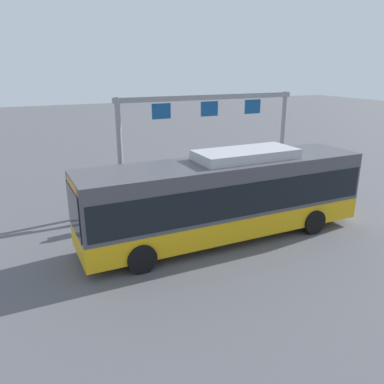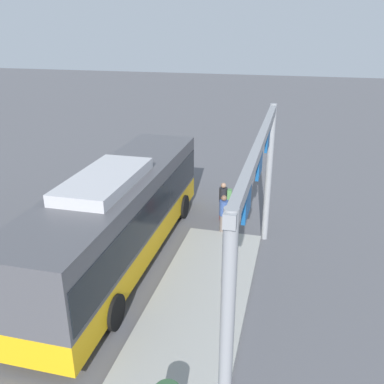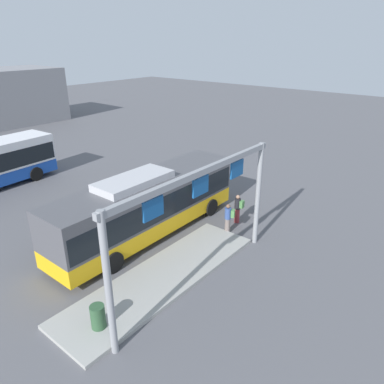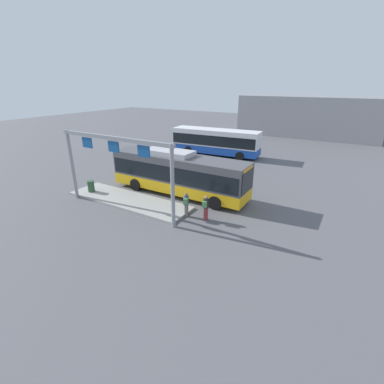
{
  "view_description": "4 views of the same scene",
  "coord_description": "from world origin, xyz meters",
  "px_view_note": "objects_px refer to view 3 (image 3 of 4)",
  "views": [
    {
      "loc": [
        7.21,
        12.21,
        6.48
      ],
      "look_at": [
        1.02,
        -0.85,
        1.78
      ],
      "focal_mm": 36.4,
      "sensor_mm": 36.0,
      "label": 1
    },
    {
      "loc": [
        -11.9,
        -5.56,
        7.71
      ],
      "look_at": [
        3.42,
        -1.69,
        1.39
      ],
      "focal_mm": 39.12,
      "sensor_mm": 36.0,
      "label": 2
    },
    {
      "loc": [
        -11.7,
        -12.45,
        9.61
      ],
      "look_at": [
        3.4,
        -0.13,
        1.32
      ],
      "focal_mm": 34.07,
      "sensor_mm": 36.0,
      "label": 3
    },
    {
      "loc": [
        11.65,
        -17.26,
        8.36
      ],
      "look_at": [
        2.29,
        -1.74,
        1.19
      ],
      "focal_mm": 26.09,
      "sensor_mm": 36.0,
      "label": 4
    }
  ],
  "objects_px": {
    "bus_main": "(148,203)",
    "trash_bin": "(98,317)",
    "person_waiting_near": "(238,208)",
    "person_boarding": "(228,218)"
  },
  "relations": [
    {
      "from": "bus_main",
      "to": "trash_bin",
      "type": "height_order",
      "value": "bus_main"
    },
    {
      "from": "trash_bin",
      "to": "person_waiting_near",
      "type": "bearing_deg",
      "value": 3.77
    },
    {
      "from": "person_boarding",
      "to": "bus_main",
      "type": "bearing_deg",
      "value": 17.52
    },
    {
      "from": "person_waiting_near",
      "to": "trash_bin",
      "type": "height_order",
      "value": "person_waiting_near"
    },
    {
      "from": "bus_main",
      "to": "person_boarding",
      "type": "distance_m",
      "value": 4.27
    },
    {
      "from": "person_boarding",
      "to": "person_waiting_near",
      "type": "height_order",
      "value": "same"
    },
    {
      "from": "bus_main",
      "to": "trash_bin",
      "type": "bearing_deg",
      "value": -149.63
    },
    {
      "from": "person_boarding",
      "to": "trash_bin",
      "type": "xyz_separation_m",
      "value": [
        -8.73,
        -0.41,
        -0.28
      ]
    },
    {
      "from": "person_boarding",
      "to": "trash_bin",
      "type": "relative_size",
      "value": 1.86
    },
    {
      "from": "person_boarding",
      "to": "trash_bin",
      "type": "distance_m",
      "value": 8.74
    }
  ]
}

